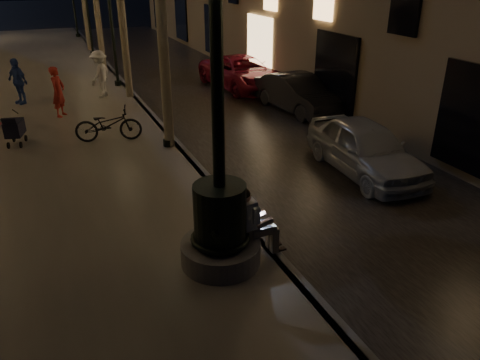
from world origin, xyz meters
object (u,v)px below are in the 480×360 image
fountain_lamppost (220,212)px  pedestrian_red (58,92)px  lamp_curb_b (110,11)px  bicycle (108,124)px  car_third (242,73)px  lamp_curb_a (161,37)px  pedestrian_white (100,74)px  seated_man_laptop (253,220)px  car_front (365,148)px  stroller (14,128)px  car_second (298,94)px  pedestrian_blue (18,81)px

fountain_lamppost → pedestrian_red: 10.46m
lamp_curb_b → bicycle: bearing=-102.0°
lamp_curb_b → car_third: 5.94m
fountain_lamppost → pedestrian_red: (-1.89, 10.29, -0.16)m
lamp_curb_a → pedestrian_white: bearing=98.0°
fountain_lamppost → seated_man_laptop: 0.68m
car_front → seated_man_laptop: bearing=-145.6°
seated_man_laptop → pedestrian_red: bearing=103.7°
seated_man_laptop → stroller: bearing=116.6°
seated_man_laptop → pedestrian_white: 12.40m
stroller → car_third: (9.03, 4.34, -0.03)m
lamp_curb_b → bicycle: lamp_curb_b is taller
fountain_lamppost → car_third: fountain_lamppost is taller
lamp_curb_b → car_second: (5.50, -5.87, -2.57)m
lamp_curb_b → pedestrian_white: bearing=-118.9°
car_second → pedestrian_red: size_ratio=2.39×
fountain_lamppost → pedestrian_white: 12.37m
stroller → lamp_curb_a: bearing=-9.9°
bicycle → stroller: bearing=87.8°
pedestrian_red → car_second: bearing=-74.4°
stroller → bicycle: size_ratio=0.53×
stroller → bicycle: 2.62m
lamp_curb_b → pedestrian_red: bearing=-124.8°
pedestrian_blue → bicycle: bearing=-12.7°
lamp_curb_b → pedestrian_red: size_ratio=2.84×
pedestrian_blue → bicycle: pedestrian_blue is taller
lamp_curb_b → stroller: size_ratio=4.72×
car_front → pedestrian_red: bearing=135.7°
car_second → car_third: bearing=91.4°
car_third → car_front: bearing=-99.6°
car_front → bicycle: car_front is taller
seated_man_laptop → pedestrian_red: size_ratio=0.80×
pedestrian_white → pedestrian_blue: (-2.95, 0.21, -0.06)m
lamp_curb_a → pedestrian_white: lamp_curb_a is taller
bicycle → lamp_curb_a: bearing=-114.0°
fountain_lamppost → car_front: bearing=27.2°
seated_man_laptop → car_second: (5.59, 8.13, -0.24)m
lamp_curb_b → pedestrian_white: lamp_curb_b is taller
seated_man_laptop → car_front: bearing=30.4°
car_front → pedestrian_blue: (-8.15, 10.01, 0.35)m
lamp_curb_b → pedestrian_white: 2.84m
lamp_curb_b → lamp_curb_a: bearing=-90.0°
lamp_curb_a → fountain_lamppost: bearing=-96.7°
car_third → lamp_curb_b: bearing=154.4°
lamp_curb_b → seated_man_laptop: bearing=-90.4°
lamp_curb_a → lamp_curb_b: same height
fountain_lamppost → car_third: size_ratio=1.06×
car_third → pedestrian_blue: (-8.87, 0.45, 0.36)m
car_second → pedestrian_white: size_ratio=2.26×
lamp_curb_b → car_second: 8.44m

